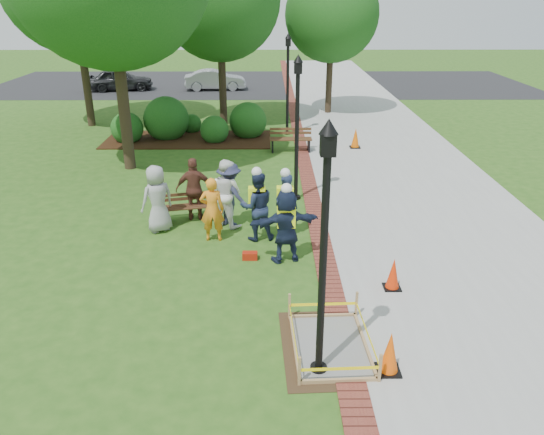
{
  "coord_description": "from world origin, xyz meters",
  "views": [
    {
      "loc": [
        0.43,
        -10.14,
        5.85
      ],
      "look_at": [
        0.5,
        1.2,
        1.0
      ],
      "focal_mm": 35.0,
      "sensor_mm": 36.0,
      "label": 1
    }
  ],
  "objects_px": {
    "wet_concrete_pad": "(331,337)",
    "bench_near": "(186,213)",
    "hivis_worker_a": "(286,223)",
    "hivis_worker_b": "(285,203)",
    "cone_front": "(390,353)",
    "lamp_near": "(324,237)",
    "hivis_worker_c": "(257,204)"
  },
  "relations": [
    {
      "from": "cone_front",
      "to": "hivis_worker_c",
      "type": "height_order",
      "value": "hivis_worker_c"
    },
    {
      "from": "hivis_worker_a",
      "to": "hivis_worker_c",
      "type": "relative_size",
      "value": 1.0
    },
    {
      "from": "lamp_near",
      "to": "hivis_worker_b",
      "type": "relative_size",
      "value": 2.33
    },
    {
      "from": "wet_concrete_pad",
      "to": "hivis_worker_a",
      "type": "height_order",
      "value": "hivis_worker_a"
    },
    {
      "from": "wet_concrete_pad",
      "to": "hivis_worker_a",
      "type": "xyz_separation_m",
      "value": [
        -0.69,
        3.34,
        0.72
      ]
    },
    {
      "from": "cone_front",
      "to": "lamp_near",
      "type": "xyz_separation_m",
      "value": [
        -1.16,
        0.04,
        2.1
      ]
    },
    {
      "from": "lamp_near",
      "to": "hivis_worker_a",
      "type": "bearing_deg",
      "value": 96.13
    },
    {
      "from": "hivis_worker_b",
      "to": "hivis_worker_c",
      "type": "relative_size",
      "value": 0.95
    },
    {
      "from": "wet_concrete_pad",
      "to": "lamp_near",
      "type": "xyz_separation_m",
      "value": [
        -0.26,
        -0.63,
        2.25
      ]
    },
    {
      "from": "lamp_near",
      "to": "hivis_worker_a",
      "type": "relative_size",
      "value": 2.22
    },
    {
      "from": "wet_concrete_pad",
      "to": "bench_near",
      "type": "xyz_separation_m",
      "value": [
        -3.36,
        5.69,
        0.01
      ]
    },
    {
      "from": "bench_near",
      "to": "hivis_worker_a",
      "type": "relative_size",
      "value": 0.76
    },
    {
      "from": "hivis_worker_a",
      "to": "hivis_worker_b",
      "type": "xyz_separation_m",
      "value": [
        0.01,
        1.38,
        -0.04
      ]
    },
    {
      "from": "hivis_worker_c",
      "to": "lamp_near",
      "type": "bearing_deg",
      "value": -77.76
    },
    {
      "from": "lamp_near",
      "to": "wet_concrete_pad",
      "type": "bearing_deg",
      "value": 67.43
    },
    {
      "from": "cone_front",
      "to": "hivis_worker_b",
      "type": "height_order",
      "value": "hivis_worker_b"
    },
    {
      "from": "bench_near",
      "to": "cone_front",
      "type": "distance_m",
      "value": 7.65
    },
    {
      "from": "wet_concrete_pad",
      "to": "hivis_worker_b",
      "type": "bearing_deg",
      "value": 98.14
    },
    {
      "from": "lamp_near",
      "to": "hivis_worker_b",
      "type": "bearing_deg",
      "value": 94.42
    },
    {
      "from": "wet_concrete_pad",
      "to": "lamp_near",
      "type": "height_order",
      "value": "lamp_near"
    },
    {
      "from": "hivis_worker_a",
      "to": "hivis_worker_c",
      "type": "xyz_separation_m",
      "value": [
        -0.69,
        1.19,
        0.0
      ]
    },
    {
      "from": "wet_concrete_pad",
      "to": "hivis_worker_b",
      "type": "relative_size",
      "value": 1.3
    },
    {
      "from": "bench_near",
      "to": "wet_concrete_pad",
      "type": "bearing_deg",
      "value": -59.43
    },
    {
      "from": "hivis_worker_c",
      "to": "wet_concrete_pad",
      "type": "bearing_deg",
      "value": -73.04
    },
    {
      "from": "hivis_worker_b",
      "to": "hivis_worker_c",
      "type": "height_order",
      "value": "hivis_worker_c"
    },
    {
      "from": "lamp_near",
      "to": "cone_front",
      "type": "bearing_deg",
      "value": -1.77
    },
    {
      "from": "wet_concrete_pad",
      "to": "cone_front",
      "type": "bearing_deg",
      "value": -36.66
    },
    {
      "from": "wet_concrete_pad",
      "to": "lamp_near",
      "type": "distance_m",
      "value": 2.35
    },
    {
      "from": "bench_near",
      "to": "hivis_worker_b",
      "type": "distance_m",
      "value": 2.93
    },
    {
      "from": "hivis_worker_a",
      "to": "hivis_worker_b",
      "type": "distance_m",
      "value": 1.38
    },
    {
      "from": "bench_near",
      "to": "lamp_near",
      "type": "relative_size",
      "value": 0.34
    },
    {
      "from": "lamp_near",
      "to": "bench_near",
      "type": "bearing_deg",
      "value": 116.12
    }
  ]
}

